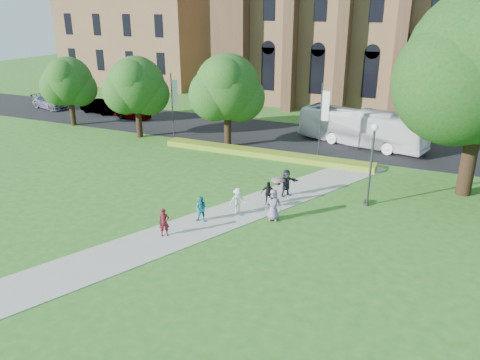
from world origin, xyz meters
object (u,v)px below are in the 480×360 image
at_px(streetlamp, 372,155).
at_px(car_0, 133,112).
at_px(pedestrian_0, 164,222).
at_px(car_2, 50,102).
at_px(tour_coach, 361,128).
at_px(car_1, 99,107).

xyz_separation_m(streetlamp, car_0, (-27.52, 13.36, -2.58)).
xyz_separation_m(car_0, pedestrian_0, (18.22, -22.12, 0.11)).
xyz_separation_m(streetlamp, car_2, (-39.90, 13.73, -2.51)).
height_order(tour_coach, car_1, tour_coach).
bearing_deg(pedestrian_0, tour_coach, 37.27).
xyz_separation_m(car_0, car_2, (-12.38, 0.38, 0.07)).
distance_m(tour_coach, pedestrian_0, 22.85).
bearing_deg(car_2, tour_coach, -77.38).
xyz_separation_m(car_0, car_1, (-5.21, 0.63, 0.06)).
xyz_separation_m(car_1, car_2, (-7.17, -0.25, 0.01)).
distance_m(streetlamp, car_2, 42.27).
height_order(streetlamp, pedestrian_0, streetlamp).
bearing_deg(car_0, streetlamp, -111.87).
distance_m(car_1, car_2, 7.17).
bearing_deg(streetlamp, car_2, 161.00).
height_order(car_1, pedestrian_0, pedestrian_0).
bearing_deg(pedestrian_0, streetlamp, 6.84).
xyz_separation_m(car_2, pedestrian_0, (30.60, -22.50, 0.04)).
bearing_deg(pedestrian_0, car_2, 107.20).
bearing_deg(pedestrian_0, car_0, 93.00).
bearing_deg(car_2, car_0, -78.23).
bearing_deg(tour_coach, car_1, 103.19).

